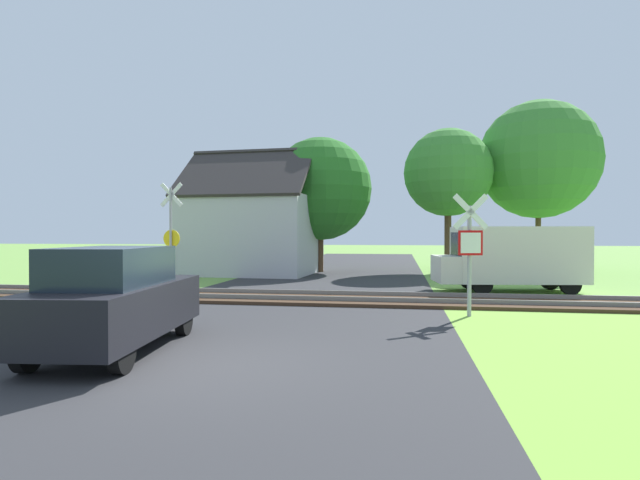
% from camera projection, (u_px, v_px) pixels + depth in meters
% --- Properties ---
extents(ground_plane, '(160.00, 160.00, 0.00)m').
position_uv_depth(ground_plane, '(198.00, 365.00, 7.57)').
color(ground_plane, '#6B9942').
extents(road_asphalt, '(8.33, 80.00, 0.01)m').
position_uv_depth(road_asphalt, '(240.00, 338.00, 9.55)').
color(road_asphalt, '#2D2D30').
rests_on(road_asphalt, ground).
extents(rail_track, '(60.00, 2.60, 0.22)m').
position_uv_depth(rail_track, '(298.00, 298.00, 15.05)').
color(rail_track, '#422D1E').
rests_on(rail_track, ground).
extents(stop_sign_near, '(0.86, 0.23, 2.97)m').
position_uv_depth(stop_sign_near, '(470.00, 247.00, 12.01)').
color(stop_sign_near, '#9E9EA5').
rests_on(stop_sign_near, ground).
extents(crossing_sign_far, '(0.88, 0.15, 3.84)m').
position_uv_depth(crossing_sign_far, '(171.00, 231.00, 17.90)').
color(crossing_sign_far, '#9E9EA5').
rests_on(crossing_sign_far, ground).
extents(house, '(6.70, 6.34, 6.26)m').
position_uv_depth(house, '(254.00, 232.00, 25.19)').
color(house, '#B7B7BC').
rests_on(house, ground).
extents(tree_far, '(6.25, 6.25, 9.07)m').
position_uv_depth(tree_far, '(539.00, 160.00, 26.52)').
color(tree_far, '#513823').
rests_on(tree_far, ground).
extents(tree_right, '(4.56, 4.56, 7.47)m').
position_uv_depth(tree_right, '(448.00, 173.00, 25.94)').
color(tree_right, '#513823').
rests_on(tree_right, ground).
extents(tree_center, '(5.35, 5.35, 7.01)m').
position_uv_depth(tree_center, '(320.00, 189.00, 26.06)').
color(tree_center, '#513823').
rests_on(tree_center, ground).
extents(mail_truck, '(5.10, 2.46, 2.24)m').
position_uv_depth(mail_truck, '(512.00, 256.00, 17.10)').
color(mail_truck, silver).
rests_on(mail_truck, ground).
extents(parked_car, '(2.05, 4.15, 1.78)m').
position_uv_depth(parked_car, '(116.00, 299.00, 8.44)').
color(parked_car, black).
rests_on(parked_car, ground).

